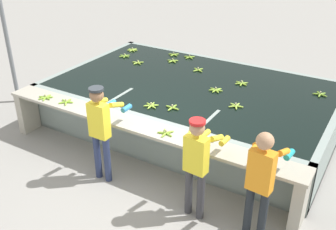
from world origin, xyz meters
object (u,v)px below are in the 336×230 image
at_px(banana_bunch_floating_2, 216,90).
at_px(banana_bunch_ledge_2, 46,97).
at_px(worker_0, 101,125).
at_px(banana_bunch_floating_0, 320,94).
at_px(worker_1, 197,160).
at_px(banana_bunch_ledge_0, 166,133).
at_px(worker_2, 261,177).
at_px(banana_bunch_floating_7, 189,57).
at_px(banana_bunch_floating_9, 138,63).
at_px(support_post_left, 6,34).
at_px(banana_bunch_floating_5, 198,70).
at_px(knife_0, 199,143).
at_px(banana_bunch_floating_10, 241,83).
at_px(banana_bunch_floating_6, 173,61).
at_px(banana_bunch_floating_3, 174,54).
at_px(banana_bunch_floating_11, 125,56).
at_px(banana_bunch_floating_4, 236,106).
at_px(banana_bunch_floating_1, 172,108).
at_px(banana_bunch_floating_12, 151,106).
at_px(banana_bunch_ledge_1, 66,102).
at_px(banana_bunch_floating_8, 132,50).

distance_m(banana_bunch_floating_2, banana_bunch_ledge_2, 3.19).
relative_size(worker_0, banana_bunch_floating_0, 5.88).
bearing_deg(worker_0, banana_bunch_floating_2, 69.69).
xyz_separation_m(worker_1, banana_bunch_ledge_0, (-0.78, 0.46, -0.04)).
height_order(worker_2, banana_bunch_ledge_0, worker_2).
relative_size(banana_bunch_floating_7, banana_bunch_floating_9, 1.00).
bearing_deg(support_post_left, banana_bunch_floating_5, 26.82).
relative_size(banana_bunch_ledge_0, knife_0, 0.97).
distance_m(worker_1, banana_bunch_floating_10, 2.98).
distance_m(banana_bunch_floating_7, banana_bunch_floating_10, 1.86).
relative_size(banana_bunch_floating_6, support_post_left, 0.09).
distance_m(banana_bunch_floating_3, banana_bunch_floating_7, 0.41).
bearing_deg(banana_bunch_floating_11, banana_bunch_floating_10, -2.85).
bearing_deg(banana_bunch_floating_4, banana_bunch_ledge_2, -154.90).
height_order(banana_bunch_floating_0, banana_bunch_floating_7, same).
xyz_separation_m(banana_bunch_floating_1, banana_bunch_floating_10, (0.63, 1.65, -0.00)).
bearing_deg(banana_bunch_floating_6, banana_bunch_floating_9, -140.58).
distance_m(banana_bunch_floating_7, banana_bunch_floating_12, 2.72).
bearing_deg(banana_bunch_floating_5, banana_bunch_floating_1, -76.48).
bearing_deg(banana_bunch_floating_3, banana_bunch_ledge_1, -95.80).
bearing_deg(banana_bunch_floating_10, banana_bunch_floating_0, 10.13).
distance_m(banana_bunch_floating_11, banana_bunch_ledge_1, 2.66).
relative_size(knife_0, support_post_left, 0.09).
bearing_deg(banana_bunch_ledge_0, banana_bunch_floating_1, 113.92).
relative_size(banana_bunch_floating_1, banana_bunch_floating_10, 1.00).
relative_size(banana_bunch_floating_5, banana_bunch_floating_12, 0.96).
distance_m(banana_bunch_floating_10, banana_bunch_ledge_0, 2.49).
xyz_separation_m(banana_bunch_floating_6, banana_bunch_floating_10, (1.85, -0.44, -0.00)).
xyz_separation_m(banana_bunch_floating_12, banana_bunch_ledge_1, (-1.39, -0.67, 0.00)).
relative_size(banana_bunch_floating_4, banana_bunch_floating_9, 1.00).
distance_m(banana_bunch_floating_3, support_post_left, 3.76).
distance_m(worker_1, support_post_left, 5.49).
distance_m(banana_bunch_floating_8, banana_bunch_floating_11, 0.48).
bearing_deg(knife_0, banana_bunch_floating_3, 125.46).
relative_size(banana_bunch_floating_4, banana_bunch_floating_11, 0.98).
distance_m(banana_bunch_floating_3, banana_bunch_floating_9, 1.00).
relative_size(worker_0, banana_bunch_ledge_0, 5.89).
bearing_deg(banana_bunch_ledge_1, support_post_left, 161.71).
xyz_separation_m(banana_bunch_floating_1, banana_bunch_ledge_1, (-1.76, -0.79, 0.00)).
relative_size(banana_bunch_floating_1, banana_bunch_floating_2, 1.00).
bearing_deg(banana_bunch_floating_11, banana_bunch_ledge_2, -86.66).
bearing_deg(banana_bunch_floating_0, banana_bunch_floating_4, -132.39).
distance_m(banana_bunch_floating_5, banana_bunch_ledge_2, 3.24).
bearing_deg(banana_bunch_floating_0, banana_bunch_floating_5, -179.12).
height_order(banana_bunch_floating_5, banana_bunch_floating_8, same).
distance_m(banana_bunch_floating_8, banana_bunch_floating_10, 3.17).
bearing_deg(banana_bunch_floating_3, support_post_left, -137.63).
height_order(worker_2, banana_bunch_floating_12, worker_2).
relative_size(banana_bunch_floating_8, banana_bunch_floating_12, 0.99).
bearing_deg(banana_bunch_floating_1, banana_bunch_floating_5, 103.52).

